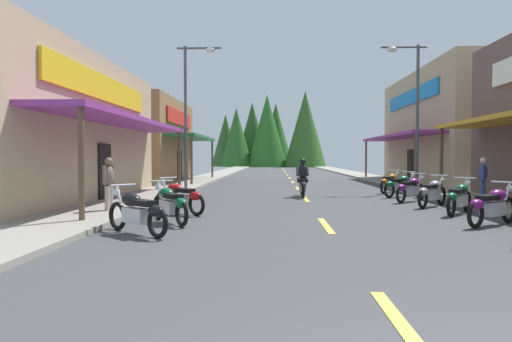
# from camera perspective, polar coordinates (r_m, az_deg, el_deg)

# --- Properties ---
(ground) EXTENTS (10.15, 89.14, 0.10)m
(ground) POSITION_cam_1_polar(r_m,az_deg,el_deg) (31.81, 4.48, -1.23)
(ground) COLOR #424244
(sidewalk_left) EXTENTS (2.35, 89.14, 0.12)m
(sidewalk_left) POSITION_cam_1_polar(r_m,az_deg,el_deg) (32.17, -6.72, -1.01)
(sidewalk_left) COLOR gray
(sidewalk_left) RESTS_ON ground
(sidewalk_right) EXTENTS (2.35, 89.14, 0.12)m
(sidewalk_right) POSITION_cam_1_polar(r_m,az_deg,el_deg) (32.65, 15.50, -1.02)
(sidewalk_right) COLOR gray
(sidewalk_right) RESTS_ON ground
(centerline_dashes) EXTENTS (0.16, 62.52, 0.01)m
(centerline_dashes) POSITION_cam_1_polar(r_m,az_deg,el_deg) (34.72, 4.29, -0.88)
(centerline_dashes) COLOR #E0C64C
(centerline_dashes) RESTS_ON ground
(storefront_left_far) EXTENTS (8.04, 9.87, 5.32)m
(storefront_left_far) POSITION_cam_1_polar(r_m,az_deg,el_deg) (30.53, -15.45, 3.68)
(storefront_left_far) COLOR olive
(storefront_left_far) RESTS_ON ground
(storefront_right_far) EXTENTS (9.71, 13.60, 6.90)m
(storefront_right_far) POSITION_cam_1_polar(r_m,az_deg,el_deg) (31.27, 26.08, 4.95)
(storefront_right_far) COLOR tan
(storefront_right_far) RESTS_ON ground
(streetlamp_left) EXTENTS (2.11, 0.30, 6.93)m
(streetlamp_left) POSITION_cam_1_polar(r_m,az_deg,el_deg) (21.96, -8.21, 9.14)
(streetlamp_left) COLOR #474C51
(streetlamp_left) RESTS_ON ground
(streetlamp_right) EXTENTS (2.11, 0.30, 6.84)m
(streetlamp_right) POSITION_cam_1_polar(r_m,az_deg,el_deg) (22.35, 19.14, 8.81)
(streetlamp_right) COLOR #474C51
(streetlamp_right) RESTS_ON ground
(motorcycle_parked_right_1) EXTENTS (1.77, 1.36, 1.04)m
(motorcycle_parked_right_1) POSITION_cam_1_polar(r_m,az_deg,el_deg) (11.99, 27.87, -3.87)
(motorcycle_parked_right_1) COLOR black
(motorcycle_parked_right_1) RESTS_ON ground
(motorcycle_parked_right_2) EXTENTS (1.39, 1.76, 1.04)m
(motorcycle_parked_right_2) POSITION_cam_1_polar(r_m,az_deg,el_deg) (13.90, 24.45, -3.07)
(motorcycle_parked_right_2) COLOR black
(motorcycle_parked_right_2) RESTS_ON ground
(motorcycle_parked_right_3) EXTENTS (1.49, 1.67, 1.04)m
(motorcycle_parked_right_3) POSITION_cam_1_polar(r_m,az_deg,el_deg) (15.63, 21.51, -2.51)
(motorcycle_parked_right_3) COLOR black
(motorcycle_parked_right_3) RESTS_ON ground
(motorcycle_parked_right_4) EXTENTS (1.55, 1.62, 1.04)m
(motorcycle_parked_right_4) POSITION_cam_1_polar(r_m,az_deg,el_deg) (17.15, 19.11, -2.11)
(motorcycle_parked_right_4) COLOR black
(motorcycle_parked_right_4) RESTS_ON ground
(motorcycle_parked_right_5) EXTENTS (1.74, 1.41, 1.04)m
(motorcycle_parked_right_5) POSITION_cam_1_polar(r_m,az_deg,el_deg) (19.08, 17.92, -1.71)
(motorcycle_parked_right_5) COLOR black
(motorcycle_parked_right_5) RESTS_ON ground
(motorcycle_parked_right_6) EXTENTS (1.36, 1.77, 1.04)m
(motorcycle_parked_right_6) POSITION_cam_1_polar(r_m,az_deg,el_deg) (21.20, 16.71, -1.36)
(motorcycle_parked_right_6) COLOR black
(motorcycle_parked_right_6) RESTS_ON ground
(motorcycle_parked_left_0) EXTENTS (1.70, 1.45, 1.04)m
(motorcycle_parked_left_0) POSITION_cam_1_polar(r_m,az_deg,el_deg) (9.76, -14.90, -4.98)
(motorcycle_parked_left_0) COLOR black
(motorcycle_parked_left_0) RESTS_ON ground
(motorcycle_parked_left_1) EXTENTS (1.32, 1.81, 1.04)m
(motorcycle_parked_left_1) POSITION_cam_1_polar(r_m,az_deg,el_deg) (11.26, -10.91, -4.05)
(motorcycle_parked_left_1) COLOR black
(motorcycle_parked_left_1) RESTS_ON ground
(motorcycle_parked_left_2) EXTENTS (1.73, 1.42, 1.04)m
(motorcycle_parked_left_2) POSITION_cam_1_polar(r_m,az_deg,el_deg) (13.00, -9.67, -3.26)
(motorcycle_parked_left_2) COLOR black
(motorcycle_parked_left_2) RESTS_ON ground
(rider_cruising_lead) EXTENTS (0.60, 2.14, 1.57)m
(rider_cruising_lead) POSITION_cam_1_polar(r_m,az_deg,el_deg) (18.33, 5.95, -1.26)
(rider_cruising_lead) COLOR black
(rider_cruising_lead) RESTS_ON ground
(pedestrian_by_shop) EXTENTS (0.39, 0.52, 1.62)m
(pedestrian_by_shop) POSITION_cam_1_polar(r_m,az_deg,el_deg) (16.64, 26.93, -0.79)
(pedestrian_by_shop) COLOR #333F8C
(pedestrian_by_shop) RESTS_ON ground
(pedestrian_browsing) EXTENTS (0.32, 0.56, 1.62)m
(pedestrian_browsing) POSITION_cam_1_polar(r_m,az_deg,el_deg) (13.33, -18.22, -1.29)
(pedestrian_browsing) COLOR #B2A599
(pedestrian_browsing) RESTS_ON ground
(treeline_backdrop) EXTENTS (19.42, 13.62, 12.39)m
(treeline_backdrop) POSITION_cam_1_polar(r_m,az_deg,el_deg) (76.32, 1.46, 4.82)
(treeline_backdrop) COLOR #315C23
(treeline_backdrop) RESTS_ON ground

